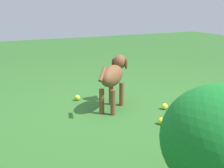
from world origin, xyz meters
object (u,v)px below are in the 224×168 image
at_px(tennis_ball_0, 161,121).
at_px(dog, 113,76).
at_px(tennis_ball_2, 165,106).
at_px(tennis_ball_1, 77,98).

bearing_deg(tennis_ball_0, dog, 17.33).
relative_size(dog, tennis_ball_2, 9.35).
relative_size(dog, tennis_ball_0, 9.35).
height_order(tennis_ball_1, tennis_ball_2, same).
height_order(dog, tennis_ball_1, dog).
relative_size(tennis_ball_0, tennis_ball_1, 1.00).
distance_m(dog, tennis_ball_0, 0.74).
xyz_separation_m(tennis_ball_0, tennis_ball_2, (0.34, -0.28, 0.00)).
bearing_deg(dog, tennis_ball_2, -77.06).
xyz_separation_m(dog, tennis_ball_2, (-0.29, -0.48, -0.33)).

